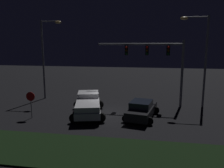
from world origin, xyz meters
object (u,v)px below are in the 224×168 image
Objects in this scene: pickup_truck at (88,103)px; car_sedan at (142,109)px; stop_sign at (31,100)px; street_lamp_right at (201,51)px; street_lamp_left at (46,51)px; traffic_signal_gantry at (157,57)px.

pickup_truck reaches higher than car_sedan.
street_lamp_right is at bearing 22.09° from stop_sign.
car_sedan is 0.54× the size of street_lamp_left.
car_sedan is at bearing -140.72° from street_lamp_right.
stop_sign is at bearing -157.91° from street_lamp_right.
pickup_truck is at bearing -39.67° from street_lamp_left.
traffic_signal_gantry is 11.96m from street_lamp_left.
pickup_truck is 11.64m from street_lamp_right.
street_lamp_right reaches higher than stop_sign.
street_lamp_right is at bearing -81.42° from pickup_truck.
street_lamp_right is (9.93, 4.13, 4.44)m from pickup_truck.
stop_sign is at bearing 96.99° from pickup_truck.
street_lamp_right reaches higher than car_sedan.
stop_sign is at bearing -76.42° from street_lamp_left.
car_sedan is 0.53× the size of street_lamp_right.
traffic_signal_gantry is 3.73× the size of stop_sign.
pickup_truck is at bearing 20.98° from stop_sign.
street_lamp_left reaches higher than car_sedan.
stop_sign is at bearing -151.36° from traffic_signal_gantry.
traffic_signal_gantry reaches higher than pickup_truck.
traffic_signal_gantry is (1.23, 4.12, 4.16)m from car_sedan.
street_lamp_left is at bearing 36.34° from pickup_truck.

